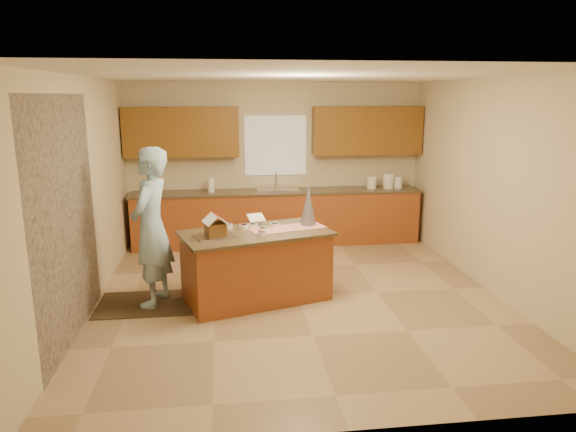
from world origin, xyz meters
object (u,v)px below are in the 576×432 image
Objects in this scene: island_base at (256,267)px; tinsel_tree at (308,205)px; gingerbread_house at (215,227)px; boy at (151,227)px.

island_base is 1.02m from tinsel_tree.
tinsel_tree is 1.58× the size of gingerbread_house.
island_base is 5.17× the size of gingerbread_house.
island_base is at bearing 22.25° from gingerbread_house.
island_base is 0.89× the size of boy.
gingerbread_house reaches higher than island_base.
island_base is 0.77m from gingerbread_house.
boy reaches higher than gingerbread_house.
gingerbread_house is at bearing -174.81° from island_base.
tinsel_tree is at bearing 112.74° from boy.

